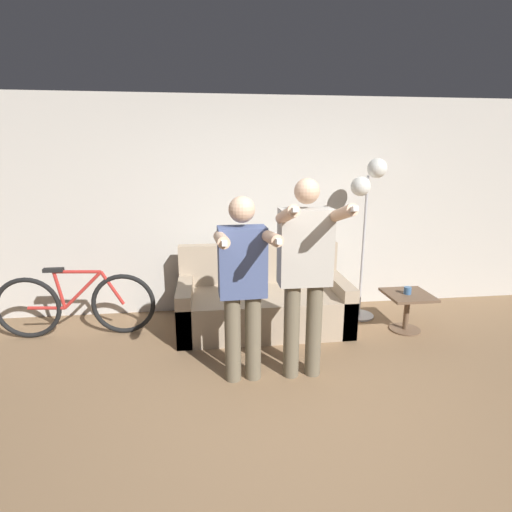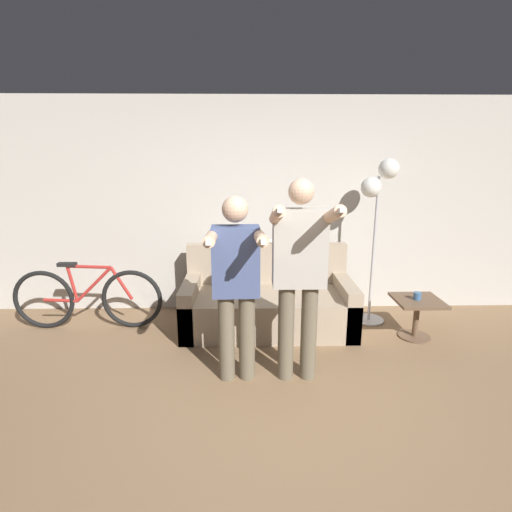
# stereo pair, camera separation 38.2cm
# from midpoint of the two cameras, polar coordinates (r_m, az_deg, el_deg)

# --- Properties ---
(ground_plane) EXTENTS (16.00, 16.00, 0.00)m
(ground_plane) POSITION_cam_midpoint_polar(r_m,az_deg,el_deg) (3.04, 3.12, -25.25)
(ground_plane) COLOR #846647
(wall_back) EXTENTS (10.00, 0.05, 2.60)m
(wall_back) POSITION_cam_midpoint_polar(r_m,az_deg,el_deg) (4.94, -1.98, 6.98)
(wall_back) COLOR beige
(wall_back) RESTS_ON ground_plane
(couch) EXTENTS (1.90, 0.92, 0.90)m
(couch) POSITION_cam_midpoint_polar(r_m,az_deg,el_deg) (4.59, -1.45, -6.80)
(couch) COLOR tan
(couch) RESTS_ON ground_plane
(person_left) EXTENTS (0.48, 0.68, 1.61)m
(person_left) POSITION_cam_midpoint_polar(r_m,az_deg,el_deg) (3.31, -5.22, -3.40)
(person_left) COLOR #6B604C
(person_left) RESTS_ON ground_plane
(person_right) EXTENTS (0.51, 0.66, 1.75)m
(person_right) POSITION_cam_midpoint_polar(r_m,az_deg,el_deg) (3.34, 3.81, -1.54)
(person_right) COLOR #6B604C
(person_right) RESTS_ON ground_plane
(cat) EXTENTS (0.46, 0.14, 0.16)m
(cat) POSITION_cam_midpoint_polar(r_m,az_deg,el_deg) (4.75, 1.29, 2.71)
(cat) COLOR silver
(cat) RESTS_ON couch
(floor_lamp) EXTENTS (0.40, 0.36, 1.89)m
(floor_lamp) POSITION_cam_midpoint_polar(r_m,az_deg,el_deg) (4.72, 13.41, 8.29)
(floor_lamp) COLOR #B2B2B7
(floor_lamp) RESTS_ON ground_plane
(side_table) EXTENTS (0.48, 0.48, 0.44)m
(side_table) POSITION_cam_midpoint_polar(r_m,az_deg,el_deg) (4.71, 18.66, -6.53)
(side_table) COLOR brown
(side_table) RESTS_ON ground_plane
(cup) EXTENTS (0.08, 0.08, 0.08)m
(cup) POSITION_cam_midpoint_polar(r_m,az_deg,el_deg) (4.65, 18.67, -4.73)
(cup) COLOR #3D6693
(cup) RESTS_ON side_table
(bicycle) EXTENTS (1.67, 0.07, 0.77)m
(bicycle) POSITION_cam_midpoint_polar(r_m,az_deg,el_deg) (4.83, -26.42, -6.28)
(bicycle) COLOR black
(bicycle) RESTS_ON ground_plane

